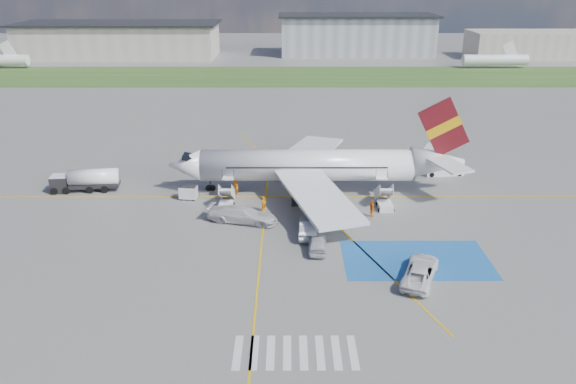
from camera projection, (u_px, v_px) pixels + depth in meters
name	position (u px, v px, depth m)	size (l,w,h in m)	color
ground	(310.00, 241.00, 57.53)	(400.00, 400.00, 0.00)	#60605E
grass_strip	(296.00, 76.00, 145.78)	(400.00, 30.00, 0.01)	#2D4C1E
taxiway_line_main	(307.00, 197.00, 68.68)	(120.00, 0.20, 0.01)	gold
taxiway_line_cross	(257.00, 293.00, 48.23)	(0.20, 60.00, 0.01)	gold
taxiway_line_diag	(307.00, 197.00, 68.68)	(0.20, 60.00, 0.01)	gold
staging_box	(416.00, 260.00, 53.83)	(14.00, 8.00, 0.01)	#1B57A2
crosswalk	(295.00, 352.00, 40.81)	(9.00, 4.00, 0.01)	silver
terminal_west	(120.00, 40.00, 176.36)	(60.00, 22.00, 10.00)	#A29B8B
terminal_centre	(356.00, 35.00, 180.75)	(48.00, 18.00, 12.00)	gray
terminal_east	(535.00, 44.00, 175.07)	(40.00, 16.00, 8.00)	#A29B8B
airliner	(319.00, 165.00, 69.28)	(36.81, 32.95, 11.92)	silver
airstairs_fwd	(226.00, 203.00, 65.37)	(1.90, 5.20, 3.60)	silver
airstairs_aft	(385.00, 202.00, 65.40)	(1.90, 5.20, 3.60)	silver
fuel_tanker	(86.00, 182.00, 70.18)	(8.38, 3.10, 2.80)	black
gpu_cart	(188.00, 193.00, 67.74)	(2.21, 1.57, 1.72)	silver
belt_loader	(444.00, 172.00, 75.93)	(5.66, 2.53, 1.66)	silver
car_silver_a	(317.00, 243.00, 55.41)	(1.85, 4.59, 1.56)	#B3B5BA
car_silver_b	(308.00, 227.00, 58.58)	(1.82, 5.21, 1.72)	#A6A9AD
van_white_a	(421.00, 269.00, 50.13)	(2.56, 5.55, 2.08)	white
van_white_b	(242.00, 212.00, 61.43)	(2.37, 5.83, 2.28)	silver
crew_fwd	(264.00, 204.00, 64.36)	(0.65, 0.43, 1.79)	orange
crew_nose	(235.00, 187.00, 69.04)	(0.92, 0.72, 1.90)	orange
crew_aft	(372.00, 208.00, 62.87)	(1.14, 0.48, 1.95)	orange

